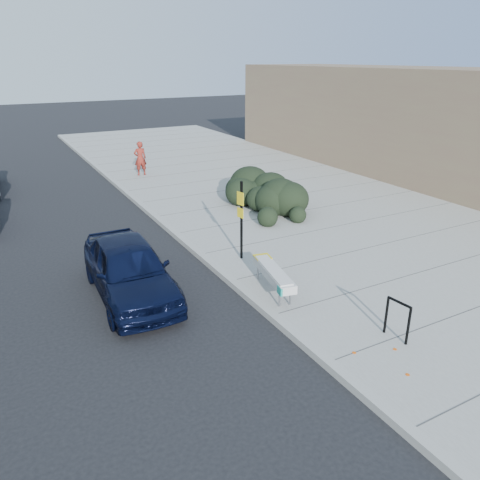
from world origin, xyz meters
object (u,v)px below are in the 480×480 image
at_px(bench, 273,274).
at_px(sedan_navy, 129,269).
at_px(pedestrian, 140,158).
at_px(sign_post, 241,215).
at_px(bike_rack, 398,316).

xyz_separation_m(bench, sedan_navy, (-3.10, 1.75, 0.10)).
xyz_separation_m(sedan_navy, pedestrian, (4.00, 11.81, 0.24)).
bearing_deg(sign_post, bench, -109.70).
height_order(bench, bike_rack, bike_rack).
relative_size(sign_post, pedestrian, 1.38).
xyz_separation_m(bike_rack, sign_post, (-0.82, 5.18, 0.79)).
distance_m(bike_rack, sedan_navy, 6.34).
xyz_separation_m(bench, sign_post, (0.29, 2.18, 0.83)).
xyz_separation_m(sign_post, pedestrian, (0.61, 11.39, -0.49)).
distance_m(sign_post, pedestrian, 11.41).
bearing_deg(sign_post, sedan_navy, 175.02).
bearing_deg(sign_post, bike_rack, -93.22).
bearing_deg(bench, bike_rack, -58.36).
bearing_deg(bike_rack, bench, 103.36).
height_order(bench, sign_post, sign_post).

